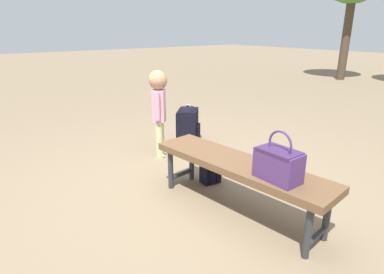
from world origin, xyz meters
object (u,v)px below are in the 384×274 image
Objects in this scene: park_bench at (239,168)px; handbag at (278,163)px; backpack_small at (210,168)px; child_standing at (159,100)px; backpack_large at (188,125)px.

park_bench is 0.44m from handbag.
handbag reaches higher than backpack_small.
park_bench is 0.61m from backpack_small.
child_standing is 1.06m from backpack_small.
child_standing is (1.85, -0.17, 0.11)m from handbag.
child_standing is 1.86× the size of backpack_large.
child_standing reaches higher than park_bench.
backpack_small is at bearing -179.06° from child_standing.
child_standing reaches higher than backpack_large.
park_bench is 5.38× the size of backpack_small.
park_bench reaches higher than backpack_small.
backpack_large is 1.82× the size of backpack_small.
handbag is at bearing 174.74° from child_standing.
park_bench is 4.44× the size of handbag.
handbag is 1.21× the size of backpack_small.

